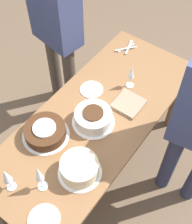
# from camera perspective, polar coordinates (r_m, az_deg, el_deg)

# --- Properties ---
(ground_plane) EXTENTS (12.00, 12.00, 0.00)m
(ground_plane) POSITION_cam_1_polar(r_m,az_deg,el_deg) (2.78, 0.00, -10.01)
(ground_plane) COLOR brown
(dining_table) EXTENTS (1.73, 0.72, 0.76)m
(dining_table) POSITION_cam_1_polar(r_m,az_deg,el_deg) (2.23, 0.00, -2.61)
(dining_table) COLOR brown
(dining_table) RESTS_ON ground_plane
(cake_center_white) EXTENTS (0.29, 0.29, 0.11)m
(cake_center_white) POSITION_cam_1_polar(r_m,az_deg,el_deg) (2.06, -0.51, -1.03)
(cake_center_white) COLOR white
(cake_center_white) RESTS_ON dining_table
(cake_front_chocolate) EXTENTS (0.31, 0.31, 0.09)m
(cake_front_chocolate) POSITION_cam_1_polar(r_m,az_deg,el_deg) (2.03, -9.28, -3.58)
(cake_front_chocolate) COLOR white
(cake_front_chocolate) RESTS_ON dining_table
(cake_back_decorated) EXTENTS (0.27, 0.27, 0.11)m
(cake_back_decorated) POSITION_cam_1_polar(r_m,az_deg,el_deg) (1.86, -3.04, -10.25)
(cake_back_decorated) COLOR white
(cake_back_decorated) RESTS_ON dining_table
(wine_glass_near) EXTENTS (0.06, 0.06, 0.21)m
(wine_glass_near) POSITION_cam_1_polar(r_m,az_deg,el_deg) (1.81, -16.11, -11.21)
(wine_glass_near) COLOR silver
(wine_glass_near) RESTS_ON dining_table
(wine_glass_far) EXTENTS (0.06, 0.06, 0.24)m
(wine_glass_far) POSITION_cam_1_polar(r_m,az_deg,el_deg) (1.76, -10.42, -11.13)
(wine_glass_far) COLOR silver
(wine_glass_far) RESTS_ON dining_table
(wine_glass_extra) EXTENTS (0.06, 0.06, 0.19)m
(wine_glass_extra) POSITION_cam_1_polar(r_m,az_deg,el_deg) (2.22, 6.48, 7.06)
(wine_glass_extra) COLOR silver
(wine_glass_extra) RESTS_ON dining_table
(dessert_plate_left) EXTENTS (0.17, 0.17, 0.01)m
(dessert_plate_left) POSITION_cam_1_polar(r_m,az_deg,el_deg) (2.27, -0.83, 4.14)
(dessert_plate_left) COLOR white
(dessert_plate_left) RESTS_ON dining_table
(dessert_plate_right) EXTENTS (0.18, 0.18, 0.01)m
(dessert_plate_right) POSITION_cam_1_polar(r_m,az_deg,el_deg) (1.83, -9.49, -18.83)
(dessert_plate_right) COLOR white
(dessert_plate_right) RESTS_ON dining_table
(fork_pile) EXTENTS (0.19, 0.12, 0.01)m
(fork_pile) POSITION_cam_1_polar(r_m,az_deg,el_deg) (2.59, 5.74, 11.59)
(fork_pile) COLOR silver
(fork_pile) RESTS_ON dining_table
(napkin_stack) EXTENTS (0.19, 0.19, 0.02)m
(napkin_stack) POSITION_cam_1_polar(r_m,az_deg,el_deg) (2.19, 5.97, 1.54)
(napkin_stack) COLOR gray
(napkin_stack) RESTS_ON dining_table
(person_cutting) EXTENTS (0.28, 0.43, 1.63)m
(person_cutting) POSITION_cam_1_polar(r_m,az_deg,el_deg) (2.52, -7.40, 16.39)
(person_cutting) COLOR #4C4238
(person_cutting) RESTS_ON ground_plane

